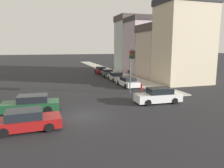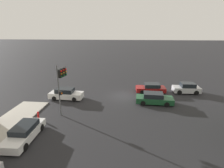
{
  "view_description": "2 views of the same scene",
  "coord_description": "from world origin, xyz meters",
  "views": [
    {
      "loc": [
        -2.83,
        -17.21,
        5.6
      ],
      "look_at": [
        3.58,
        3.44,
        1.9
      ],
      "focal_mm": 35.0,
      "sensor_mm": 36.0,
      "label": 1
    },
    {
      "loc": [
        -0.54,
        24.11,
        9.3
      ],
      "look_at": [
        1.53,
        1.82,
        2.34
      ],
      "focal_mm": 28.0,
      "sensor_mm": 36.0,
      "label": 2
    }
  ],
  "objects": [
    {
      "name": "fire_hydrant",
      "position": [
        8.97,
        7.95,
        0.49
      ],
      "size": [
        0.22,
        0.22,
        0.92
      ],
      "color": "red",
      "rests_on": "ground_plane"
    },
    {
      "name": "parked_car_3",
      "position": [
        8.36,
        26.7,
        0.72
      ],
      "size": [
        1.9,
        3.99,
        1.53
      ],
      "rotation": [
        0.0,
        0.0,
        1.59
      ],
      "color": "maroon",
      "rests_on": "ground_plane"
    },
    {
      "name": "parked_car_1",
      "position": [
        8.49,
        17.07,
        0.67
      ],
      "size": [
        1.97,
        3.88,
        1.42
      ],
      "rotation": [
        0.0,
        0.0,
        1.6
      ],
      "color": "#B7B7BC",
      "rests_on": "ground_plane"
    },
    {
      "name": "rowhouse_backdrop",
      "position": [
        17.28,
        21.49,
        5.9
      ],
      "size": [
        8.0,
        25.69,
        12.65
      ],
      "color": "beige",
      "rests_on": "ground_plane"
    },
    {
      "name": "parked_car_2",
      "position": [
        8.45,
        22.02,
        0.7
      ],
      "size": [
        1.98,
        3.91,
        1.46
      ],
      "rotation": [
        0.0,
        0.0,
        1.54
      ],
      "color": "#4C5156",
      "rests_on": "ground_plane"
    },
    {
      "name": "traffic_signal",
      "position": [
        6.73,
        6.11,
        4.18
      ],
      "size": [
        0.61,
        2.25,
        5.78
      ],
      "rotation": [
        0.0,
        0.0,
        2.99
      ],
      "color": "#515456",
      "rests_on": "ground_plane"
    },
    {
      "name": "ground_plane",
      "position": [
        0.0,
        0.0,
        0.0
      ],
      "size": [
        300.0,
        300.0,
        0.0
      ],
      "primitive_type": "plane",
      "color": "black"
    },
    {
      "name": "crossing_car_0",
      "position": [
        -4.08,
        2.42,
        0.69
      ],
      "size": [
        4.86,
        2.18,
        1.47
      ],
      "rotation": [
        0.0,
        0.0,
        3.09
      ],
      "color": "#194728",
      "rests_on": "ground_plane"
    },
    {
      "name": "parked_car_0",
      "position": [
        8.4,
        11.47,
        0.64
      ],
      "size": [
        2.0,
        4.77,
        1.34
      ],
      "rotation": [
        0.0,
        0.0,
        1.6
      ],
      "color": "silver",
      "rests_on": "ground_plane"
    },
    {
      "name": "crossing_car_1",
      "position": [
        8.0,
        1.9,
        0.72
      ],
      "size": [
        4.69,
        2.04,
        1.53
      ],
      "rotation": [
        0.0,
        0.0,
        3.1
      ],
      "color": "silver",
      "rests_on": "ground_plane"
    },
    {
      "name": "crossing_car_2",
      "position": [
        -4.18,
        -1.97,
        0.66
      ],
      "size": [
        4.52,
        2.17,
        1.4
      ],
      "rotation": [
        0.0,
        0.0,
        0.04
      ],
      "color": "maroon",
      "rests_on": "ground_plane"
    },
    {
      "name": "sidewalk_strip",
      "position": [
        11.56,
        33.65,
        0.06
      ],
      "size": [
        3.5,
        60.0,
        0.13
      ],
      "color": "#ADA89E",
      "rests_on": "ground_plane"
    }
  ]
}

